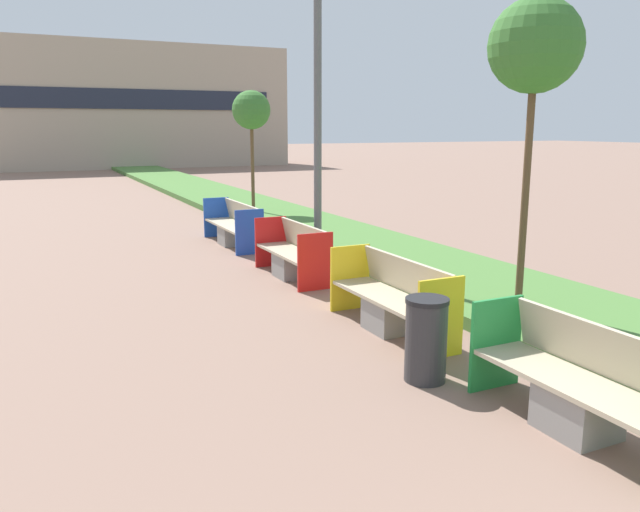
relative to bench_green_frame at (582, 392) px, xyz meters
The scene contains 10 objects.
planter_grass_strip 8.60m from the bench_green_frame, 74.75° to the left, with size 2.80×120.00×0.18m.
building_backdrop 39.61m from the bench_green_frame, 85.55° to the left, with size 19.09×5.12×7.74m.
bench_green_frame is the anchor object (origin of this frame).
bench_yellow_frame 3.06m from the bench_green_frame, 89.99° to the left, with size 0.65×2.21×0.94m.
bench_red_frame 6.33m from the bench_green_frame, 90.01° to the left, with size 0.65×2.03×0.94m.
bench_blue_frame 9.74m from the bench_green_frame, 89.98° to the left, with size 0.65×2.46×0.94m.
litter_bin 1.62m from the bench_green_frame, 110.22° to the left, with size 0.45×0.45×0.89m.
street_lamp_post 7.72m from the bench_green_frame, 84.71° to the left, with size 0.24×0.44×7.83m.
sapling_tree_near 4.67m from the bench_green_frame, 55.91° to the left, with size 1.21×1.21×4.23m.
sapling_tree_far 14.15m from the bench_green_frame, 82.15° to the left, with size 1.10×1.10×3.62m.
Camera 1 is at (-3.25, 0.16, 2.60)m, focal length 35.00 mm.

